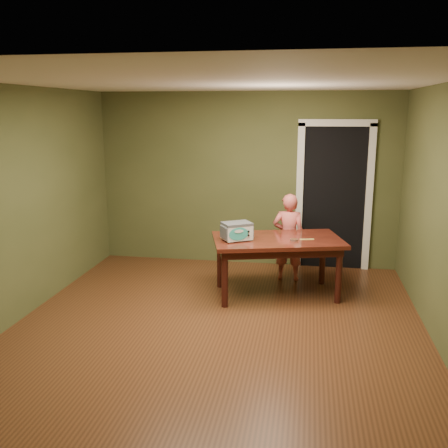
% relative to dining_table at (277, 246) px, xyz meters
% --- Properties ---
extents(floor, '(5.00, 5.00, 0.00)m').
position_rel_dining_table_xyz_m(floor, '(-0.57, -1.18, -0.65)').
color(floor, '#5A3019').
rests_on(floor, ground).
extents(room_shell, '(4.52, 5.02, 2.61)m').
position_rel_dining_table_xyz_m(room_shell, '(-0.57, -1.18, 1.06)').
color(room_shell, '#4F532C').
rests_on(room_shell, ground).
extents(doorway, '(1.10, 0.66, 2.25)m').
position_rel_dining_table_xyz_m(doorway, '(0.73, 1.60, 0.41)').
color(doorway, black).
rests_on(doorway, ground).
extents(dining_table, '(1.78, 1.28, 0.75)m').
position_rel_dining_table_xyz_m(dining_table, '(0.00, 0.00, 0.00)').
color(dining_table, '#39140D').
rests_on(dining_table, floor).
extents(toy_oven, '(0.43, 0.39, 0.23)m').
position_rel_dining_table_xyz_m(toy_oven, '(-0.49, -0.18, 0.22)').
color(toy_oven, '#4C4F54').
rests_on(toy_oven, dining_table).
extents(baking_pan, '(0.10, 0.10, 0.02)m').
position_rel_dining_table_xyz_m(baking_pan, '(0.21, -0.08, 0.11)').
color(baking_pan, silver).
rests_on(baking_pan, dining_table).
extents(spatula, '(0.18, 0.07, 0.01)m').
position_rel_dining_table_xyz_m(spatula, '(0.37, -0.01, 0.10)').
color(spatula, '#EEDD67').
rests_on(spatula, dining_table).
extents(child, '(0.46, 0.32, 1.22)m').
position_rel_dining_table_xyz_m(child, '(0.12, 0.63, -0.04)').
color(child, '#DB5E5A').
rests_on(child, floor).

